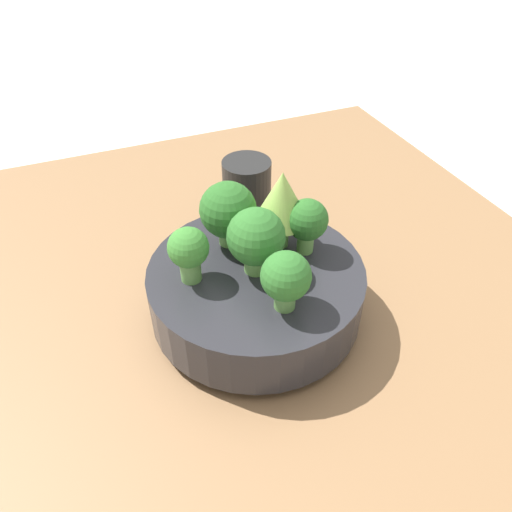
# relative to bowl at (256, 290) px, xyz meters

# --- Properties ---
(ground_plane) EXTENTS (6.00, 6.00, 0.00)m
(ground_plane) POSITION_rel_bowl_xyz_m (-0.01, -0.04, -0.07)
(ground_plane) COLOR silver
(table) EXTENTS (1.02, 0.82, 0.03)m
(table) POSITION_rel_bowl_xyz_m (-0.01, -0.04, -0.06)
(table) COLOR olive
(table) RESTS_ON ground_plane
(bowl) EXTENTS (0.25, 0.25, 0.08)m
(bowl) POSITION_rel_bowl_xyz_m (0.00, 0.00, 0.00)
(bowl) COLOR #28282D
(bowl) RESTS_ON table
(broccoli_floret_back) EXTENTS (0.04, 0.04, 0.07)m
(broccoli_floret_back) POSITION_rel_bowl_xyz_m (0.01, 0.07, 0.07)
(broccoli_floret_back) COLOR #609347
(broccoli_floret_back) RESTS_ON bowl
(broccoli_floret_center) EXTENTS (0.06, 0.06, 0.08)m
(broccoli_floret_center) POSITION_rel_bowl_xyz_m (0.00, -0.00, 0.08)
(broccoli_floret_center) COLOR #6BA34C
(broccoli_floret_center) RESTS_ON bowl
(broccoli_floret_right) EXTENTS (0.07, 0.07, 0.08)m
(broccoli_floret_right) POSITION_rel_bowl_xyz_m (0.06, 0.01, 0.08)
(broccoli_floret_right) COLOR #6BA34C
(broccoli_floret_right) RESTS_ON bowl
(romanesco_piece_near) EXTENTS (0.06, 0.06, 0.10)m
(romanesco_piece_near) POSITION_rel_bowl_xyz_m (0.03, -0.04, 0.10)
(romanesco_piece_near) COLOR #609347
(romanesco_piece_near) RESTS_ON bowl
(broccoli_floret_front) EXTENTS (0.05, 0.05, 0.07)m
(broccoli_floret_front) POSITION_rel_bowl_xyz_m (0.01, -0.07, 0.07)
(broccoli_floret_front) COLOR #6BA34C
(broccoli_floret_front) RESTS_ON bowl
(broccoli_floret_left) EXTENTS (0.05, 0.05, 0.07)m
(broccoli_floret_left) POSITION_rel_bowl_xyz_m (-0.07, -0.01, 0.07)
(broccoli_floret_left) COLOR #609347
(broccoli_floret_left) RESTS_ON bowl
(cup) EXTENTS (0.07, 0.07, 0.10)m
(cup) POSITION_rel_bowl_xyz_m (0.20, -0.07, 0.00)
(cup) COLOR black
(cup) RESTS_ON table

